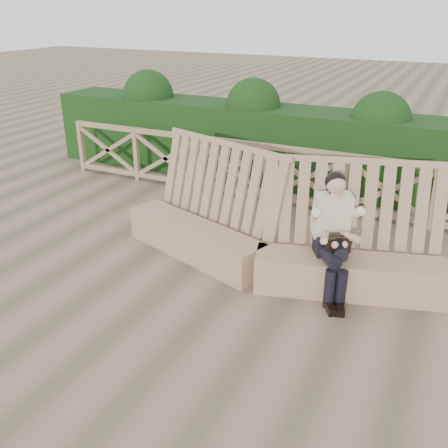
% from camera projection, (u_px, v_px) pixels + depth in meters
% --- Properties ---
extents(ground, '(60.00, 60.00, 0.00)m').
position_uv_depth(ground, '(215.00, 304.00, 6.14)').
color(ground, brown).
rests_on(ground, ground).
extents(bench, '(4.63, 1.46, 1.62)m').
position_uv_depth(bench, '(269.00, 243.00, 6.75)').
color(bench, '#947654').
rests_on(bench, ground).
extents(woman, '(0.71, 0.99, 1.55)m').
position_uv_depth(woman, '(333.00, 231.00, 6.11)').
color(woman, black).
rests_on(woman, ground).
extents(guardrail, '(10.10, 0.09, 1.10)m').
position_uv_depth(guardrail, '(304.00, 178.00, 8.79)').
color(guardrail, '#82694B').
rests_on(guardrail, ground).
extents(hedge, '(12.00, 1.20, 1.50)m').
position_uv_depth(hedge, '(323.00, 151.00, 9.70)').
color(hedge, black).
rests_on(hedge, ground).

